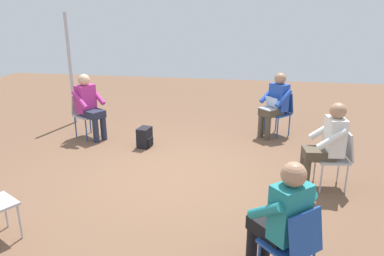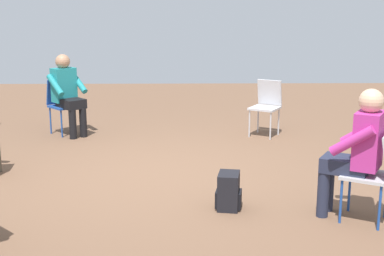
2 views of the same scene
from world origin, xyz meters
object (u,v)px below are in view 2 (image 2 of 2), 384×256
object	(u,v)px
chair_southwest	(374,171)
chair_northeast	(62,102)
person_in_teal	(67,91)
backpack_near_laptop_user	(229,193)
chair_southeast	(266,104)
person_in_magenta	(357,147)

from	to	relation	value
chair_southwest	chair_northeast	size ratio (longest dim) A/B	1.00
chair_southwest	person_in_teal	bearing A→B (deg)	74.90
chair_northeast	backpack_near_laptop_user	bearing A→B (deg)	83.44
chair_southwest	backpack_near_laptop_user	distance (m)	1.38
chair_southwest	chair_southeast	bearing A→B (deg)	37.43
chair_northeast	person_in_teal	world-z (taller)	person_in_teal
person_in_magenta	backpack_near_laptop_user	distance (m)	1.29
chair_southwest	person_in_magenta	bearing A→B (deg)	90.00
chair_southwest	backpack_near_laptop_user	bearing A→B (deg)	104.13
person_in_teal	backpack_near_laptop_user	world-z (taller)	person_in_teal
person_in_teal	backpack_near_laptop_user	size ratio (longest dim) A/B	3.44
chair_southeast	backpack_near_laptop_user	size ratio (longest dim) A/B	2.36
chair_southwest	chair_southeast	size ratio (longest dim) A/B	1.00
chair_northeast	chair_southeast	world-z (taller)	same
chair_northeast	backpack_near_laptop_user	size ratio (longest dim) A/B	2.36
person_in_teal	person_in_magenta	size ratio (longest dim) A/B	1.00
chair_northeast	backpack_near_laptop_user	world-z (taller)	chair_northeast
person_in_teal	person_in_magenta	distance (m)	4.78
backpack_near_laptop_user	chair_northeast	bearing A→B (deg)	35.56
chair_southeast	person_in_magenta	distance (m)	3.36
chair_northeast	chair_southeast	bearing A→B (deg)	134.40
person_in_magenta	person_in_teal	bearing A→B (deg)	74.38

